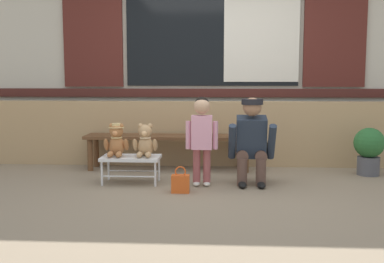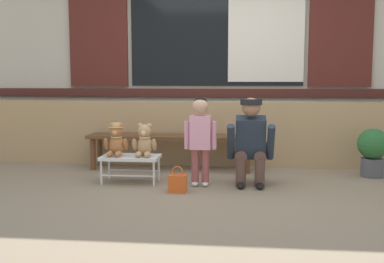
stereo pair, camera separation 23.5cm
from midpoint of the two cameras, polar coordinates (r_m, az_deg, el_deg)
name	(u,v)px [view 1 (the left image)]	position (r m, az deg, el deg)	size (l,w,h in m)	color
ground_plane	(208,190)	(4.76, 0.65, -7.36)	(60.00, 60.00, 0.00)	#84725B
brick_low_wall	(211,133)	(6.08, 1.30, -0.22)	(7.52, 0.25, 0.85)	tan
shop_facade	(213,29)	(6.60, 1.54, 12.68)	(7.68, 0.26, 3.69)	#B7B2A3
wooden_bench_long	(168,140)	(5.77, -4.13, -1.12)	(2.10, 0.40, 0.44)	brown
small_display_bench	(131,159)	(5.09, -8.95, -3.45)	(0.64, 0.36, 0.30)	silver
teddy_bear_with_hat	(116,141)	(5.10, -10.75, -1.12)	(0.28, 0.27, 0.36)	#A86B3D
teddy_bear_plain	(145,142)	(5.03, -7.21, -1.27)	(0.28, 0.26, 0.36)	tan
child_standing	(202,131)	(4.86, -0.15, 0.04)	(0.35, 0.18, 0.96)	#994C4C
adult_crouching	(252,141)	(4.96, 6.20, -1.16)	(0.50, 0.49, 0.95)	brown
handbag_on_ground	(180,183)	(4.65, -2.91, -6.47)	(0.18, 0.11, 0.27)	#DB561E
potted_plant	(369,148)	(5.79, 20.17, -2.00)	(0.36, 0.36, 0.57)	#4C4C51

